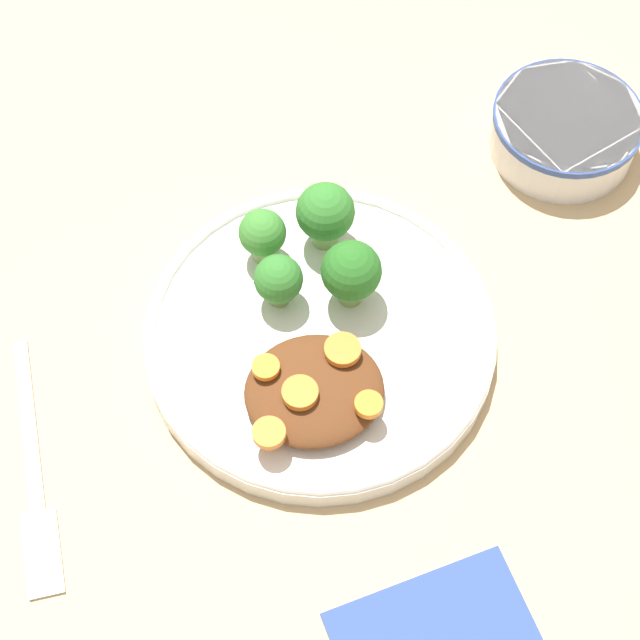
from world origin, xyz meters
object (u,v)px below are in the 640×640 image
(plate, at_px, (320,335))
(dip_bowl, at_px, (565,129))
(fork, at_px, (35,487))
(napkin, at_px, (436,639))

(plate, distance_m, dip_bowl, 0.27)
(fork, bearing_deg, napkin, 55.98)
(plate, relative_size, fork, 1.32)
(dip_bowl, xyz_separation_m, napkin, (0.20, 0.38, -0.02))
(plate, xyz_separation_m, fork, (0.22, 0.08, -0.01))
(dip_bowl, relative_size, napkin, 0.87)
(plate, distance_m, napkin, 0.23)
(dip_bowl, distance_m, napkin, 0.43)
(plate, height_order, dip_bowl, dip_bowl)
(dip_bowl, bearing_deg, fork, 26.26)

